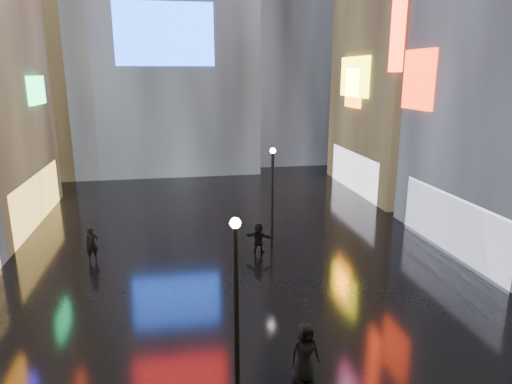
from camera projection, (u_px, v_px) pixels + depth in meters
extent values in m
plane|color=black|center=(229.00, 245.00, 24.48)|extent=(140.00, 140.00, 0.00)
cube|color=#FFC659|center=(36.00, 199.00, 27.87)|extent=(0.20, 10.00, 3.00)
cube|color=#1CFF77|center=(36.00, 90.00, 28.02)|extent=(0.25, 3.00, 1.71)
cube|color=white|center=(453.00, 224.00, 23.18)|extent=(0.20, 9.00, 3.00)
cube|color=#FF290C|center=(419.00, 80.00, 25.27)|extent=(0.25, 2.99, 3.26)
cube|color=black|center=(427.00, 1.00, 33.24)|extent=(10.00, 12.00, 28.00)
cube|color=white|center=(354.00, 171.00, 35.55)|extent=(0.20, 9.00, 3.00)
cube|color=#FFFB19|center=(355.00, 77.00, 34.00)|extent=(0.25, 4.92, 2.91)
cube|color=orange|center=(353.00, 88.00, 34.32)|extent=(0.25, 2.63, 2.87)
cube|color=#194CFF|center=(164.00, 34.00, 36.99)|extent=(8.00, 0.20, 5.00)
cube|color=black|center=(36.00, 25.00, 39.67)|extent=(10.00, 10.00, 26.00)
cylinder|color=black|center=(236.00, 309.00, 12.86)|extent=(0.16, 0.16, 5.00)
sphere|color=white|center=(235.00, 223.00, 12.22)|extent=(0.30, 0.30, 0.30)
cylinder|color=black|center=(272.00, 198.00, 24.19)|extent=(0.16, 0.16, 5.00)
sphere|color=white|center=(273.00, 151.00, 23.54)|extent=(0.30, 0.30, 0.30)
imported|color=black|center=(305.00, 352.00, 13.51)|extent=(0.98, 0.71, 1.84)
imported|color=black|center=(259.00, 238.00, 23.23)|extent=(1.51, 1.02, 1.56)
imported|color=black|center=(92.00, 244.00, 22.26)|extent=(0.71, 0.60, 1.66)
imported|color=black|center=(306.00, 312.00, 13.18)|extent=(1.25, 1.25, 0.81)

